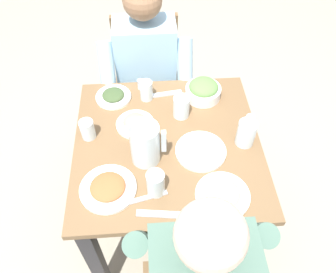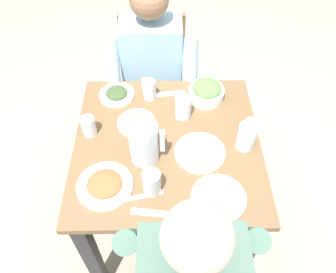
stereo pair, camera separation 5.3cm
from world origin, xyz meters
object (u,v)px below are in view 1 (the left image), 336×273
at_px(plate_fries, 135,123).
at_px(water_glass_far_left, 146,90).
at_px(oil_carafe, 246,134).
at_px(diner_far, 147,84).
at_px(plate_beans, 223,194).
at_px(water_pitcher, 145,144).
at_px(plate_dolmas, 113,96).
at_px(chair_far, 147,80).
at_px(water_glass_near_left, 87,129).
at_px(water_glass_center, 181,107).
at_px(dining_table, 168,161).
at_px(salad_bowl, 203,90).
at_px(diner_near, 195,261).
at_px(plate_yoghurt, 201,150).
at_px(plate_rice_curry, 108,188).
at_px(water_glass_near_right, 156,183).
at_px(salt_shaker, 140,84).

relative_size(plate_fries, water_glass_far_left, 1.74).
bearing_deg(oil_carafe, diner_far, 128.60).
bearing_deg(plate_beans, water_pitcher, 144.55).
bearing_deg(plate_dolmas, chair_far, 67.39).
xyz_separation_m(water_glass_near_left, oil_carafe, (0.68, -0.08, 0.01)).
xyz_separation_m(water_pitcher, oil_carafe, (0.43, 0.06, -0.04)).
bearing_deg(plate_dolmas, water_glass_center, -23.22).
relative_size(dining_table, salad_bowl, 4.74).
bearing_deg(diner_near, diner_far, 98.41).
xyz_separation_m(diner_near, water_glass_far_left, (-0.15, 0.77, 0.14)).
distance_m(chair_far, oil_carafe, 0.88).
bearing_deg(diner_near, plate_yoghurt, 80.73).
relative_size(dining_table, plate_beans, 3.85).
distance_m(chair_far, plate_rice_curry, 0.97).
height_order(plate_fries, oil_carafe, oil_carafe).
bearing_deg(plate_yoghurt, plate_fries, 147.95).
xyz_separation_m(diner_far, water_pitcher, (-0.02, -0.57, 0.19)).
height_order(chair_far, water_glass_near_right, chair_far).
bearing_deg(water_glass_center, plate_dolmas, 156.78).
height_order(water_glass_far_left, water_glass_near_right, water_glass_near_right).
relative_size(chair_far, plate_dolmas, 5.20).
bearing_deg(water_glass_far_left, plate_yoghurt, -57.88).
distance_m(water_pitcher, plate_beans, 0.36).
distance_m(salad_bowl, water_glass_near_left, 0.58).
bearing_deg(water_glass_far_left, dining_table, -73.90).
relative_size(salad_bowl, oil_carafe, 1.04).
relative_size(dining_table, water_glass_near_right, 7.36).
bearing_deg(oil_carafe, water_pitcher, -172.64).
bearing_deg(plate_fries, diner_far, 80.78).
bearing_deg(plate_dolmas, dining_table, -50.53).
bearing_deg(plate_rice_curry, water_glass_near_left, 108.94).
bearing_deg(diner_far, water_glass_far_left, -91.26).
bearing_deg(plate_dolmas, plate_yoghurt, -43.43).
height_order(water_pitcher, water_glass_near_right, water_pitcher).
xyz_separation_m(salad_bowl, oil_carafe, (0.14, -0.30, 0.01)).
bearing_deg(plate_fries, plate_yoghurt, -32.05).
height_order(salad_bowl, water_glass_far_left, water_glass_far_left).
bearing_deg(water_pitcher, diner_far, 88.26).
bearing_deg(water_glass_near_right, oil_carafe, 28.91).
distance_m(diner_far, oil_carafe, 0.67).
height_order(dining_table, salt_shaker, salt_shaker).
distance_m(chair_far, diner_far, 0.25).
distance_m(plate_beans, plate_rice_curry, 0.44).
bearing_deg(water_glass_near_right, water_glass_near_left, 133.30).
height_order(dining_table, plate_beans, plate_beans).
relative_size(diner_near, salt_shaker, 21.97).
xyz_separation_m(dining_table, water_pitcher, (-0.09, -0.08, 0.24)).
bearing_deg(water_glass_center, salt_shaker, 133.33).
bearing_deg(water_glass_center, oil_carafe, -35.36).
bearing_deg(plate_rice_curry, plate_yoghurt, 22.35).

